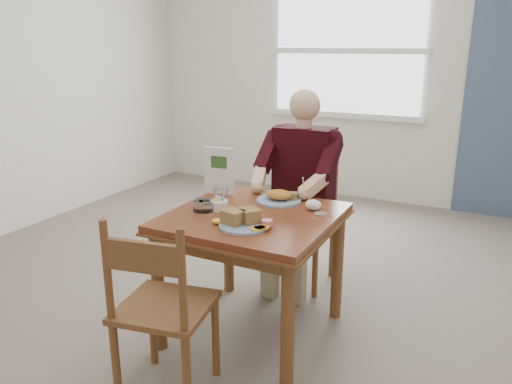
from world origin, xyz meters
The scene contains 16 objects.
floor centered at (0.00, 0.00, 0.00)m, with size 6.00×6.00×0.00m, color slate.
wall_back centered at (0.00, 3.00, 1.40)m, with size 5.50×5.50×0.00m, color silver.
lemon_wedge centered at (-0.09, -0.24, 0.77)m, with size 0.05×0.04×0.03m, color yellow.
napkin centered at (0.28, 0.22, 0.78)m, with size 0.10×0.08×0.06m, color white.
metal_dish centered at (0.35, 0.16, 0.75)m, with size 0.07×0.07×0.01m, color silver.
window centered at (-0.40, 2.97, 1.60)m, with size 1.72×0.04×1.42m.
table centered at (0.00, 0.00, 0.64)m, with size 0.92×0.92×0.75m.
chair_far centered at (0.00, 0.80, 0.48)m, with size 0.42×0.42×0.95m.
chair_near centered at (-0.12, -0.71, 0.48)m, with size 0.49×0.49×0.95m.
diner centered at (0.00, 0.71, 0.81)m, with size 0.53×0.56×1.39m.
near_plate centered at (0.05, -0.20, 0.78)m, with size 0.34×0.34×0.09m.
far_plate centered at (0.04, 0.27, 0.78)m, with size 0.34×0.34×0.07m.
caddy centered at (-0.21, -0.03, 0.78)m, with size 0.11×0.11×0.08m.
shakers centered at (-0.27, 0.10, 0.80)m, with size 0.10×0.08×0.09m.
creamer centered at (-0.28, -0.08, 0.78)m, with size 0.15×0.15×0.06m.
menu centered at (-0.37, 0.25, 0.90)m, with size 0.20×0.04×0.30m.
Camera 1 is at (1.22, -2.37, 1.67)m, focal length 35.00 mm.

